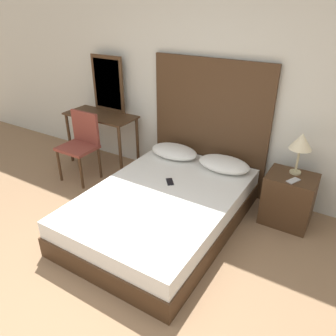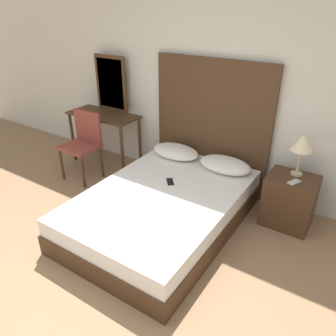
# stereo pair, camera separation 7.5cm
# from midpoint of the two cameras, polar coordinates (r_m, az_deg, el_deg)

# --- Properties ---
(wall_back) EXTENTS (10.00, 0.06, 2.70)m
(wall_back) POSITION_cam_midpoint_polar(r_m,az_deg,el_deg) (4.06, 8.82, 14.35)
(wall_back) COLOR silver
(wall_back) RESTS_ON ground_plane
(bed) EXTENTS (1.47, 2.13, 0.41)m
(bed) POSITION_cam_midpoint_polar(r_m,az_deg,el_deg) (3.62, -1.50, -7.10)
(bed) COLOR #422B19
(bed) RESTS_ON ground_plane
(headboard) EXTENTS (1.54, 0.05, 1.65)m
(headboard) POSITION_cam_midpoint_polar(r_m,az_deg,el_deg) (4.18, 6.63, 7.34)
(headboard) COLOR #422B19
(headboard) RESTS_ON ground_plane
(pillow_left) EXTENTS (0.63, 0.39, 0.16)m
(pillow_left) POSITION_cam_midpoint_polar(r_m,az_deg,el_deg) (4.24, 0.58, 2.91)
(pillow_left) COLOR white
(pillow_left) RESTS_ON bed
(pillow_right) EXTENTS (0.63, 0.39, 0.16)m
(pillow_right) POSITION_cam_midpoint_polar(r_m,az_deg,el_deg) (3.97, 9.20, 0.67)
(pillow_right) COLOR white
(pillow_right) RESTS_ON bed
(phone_on_bed) EXTENTS (0.15, 0.16, 0.01)m
(phone_on_bed) POSITION_cam_midpoint_polar(r_m,az_deg,el_deg) (3.69, -0.27, -2.40)
(phone_on_bed) COLOR black
(phone_on_bed) RESTS_ON bed
(nightstand) EXTENTS (0.51, 0.42, 0.58)m
(nightstand) POSITION_cam_midpoint_polar(r_m,az_deg,el_deg) (3.83, 19.67, -5.13)
(nightstand) COLOR #422B19
(nightstand) RESTS_ON ground_plane
(table_lamp) EXTENTS (0.23, 0.23, 0.46)m
(table_lamp) POSITION_cam_midpoint_polar(r_m,az_deg,el_deg) (3.62, 21.64, 4.15)
(table_lamp) COLOR tan
(table_lamp) RESTS_ON nightstand
(phone_on_nightstand) EXTENTS (0.13, 0.17, 0.01)m
(phone_on_nightstand) POSITION_cam_midpoint_polar(r_m,az_deg,el_deg) (3.59, 20.43, -2.06)
(phone_on_nightstand) COLOR #B7B7BC
(phone_on_nightstand) RESTS_ON nightstand
(vanity_desk) EXTENTS (1.06, 0.48, 0.78)m
(vanity_desk) POSITION_cam_midpoint_polar(r_m,az_deg,el_deg) (4.87, -11.99, 7.59)
(vanity_desk) COLOR #422B19
(vanity_desk) RESTS_ON ground_plane
(vanity_mirror) EXTENTS (0.54, 0.03, 0.78)m
(vanity_mirror) POSITION_cam_midpoint_polar(r_m,az_deg,el_deg) (4.87, -10.89, 14.18)
(vanity_mirror) COLOR #422B19
(vanity_mirror) RESTS_ON vanity_desk
(chair) EXTENTS (0.47, 0.41, 0.92)m
(chair) POSITION_cam_midpoint_polar(r_m,az_deg,el_deg) (4.58, -15.35, 4.54)
(chair) COLOR brown
(chair) RESTS_ON ground_plane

